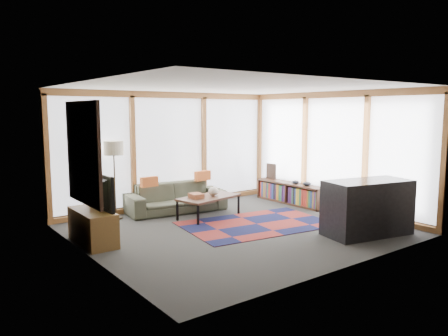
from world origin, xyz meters
TOP-DOWN VIEW (x-y plane):
  - ground at (0.00, 0.00)m, footprint 5.50×5.50m
  - room_envelope at (0.49, 0.56)m, footprint 5.52×5.02m
  - rug at (0.51, 0.03)m, footprint 3.00×2.16m
  - sofa at (-0.18, 1.90)m, footprint 2.22×1.10m
  - pillow_left at (-0.84, 1.87)m, footprint 0.38×0.13m
  - pillow_right at (0.51, 1.89)m, footprint 0.40×0.15m
  - floor_lamp at (-1.49, 2.10)m, footprint 0.40×0.40m
  - coffee_table at (0.10, 1.05)m, footprint 1.42×0.92m
  - book_stack at (-0.20, 1.07)m, footprint 0.24×0.29m
  - vase at (0.21, 1.04)m, footprint 0.26×0.26m
  - bookshelf at (2.43, 1.02)m, footprint 0.36×1.98m
  - bowl_a at (2.41, 0.49)m, footprint 0.24×0.24m
  - bowl_b at (2.41, 0.85)m, footprint 0.19×0.19m
  - shelf_picture at (2.49, 1.76)m, footprint 0.07×0.29m
  - tv_console at (-2.47, 0.71)m, footprint 0.47×1.12m
  - television at (-2.41, 0.74)m, footprint 0.16×1.03m
  - bar_counter at (1.62, -1.67)m, footprint 1.65×1.03m

SIDE VIEW (x-z plane):
  - ground at x=0.00m, z-range 0.00..0.00m
  - rug at x=0.51m, z-range 0.00..0.01m
  - coffee_table at x=0.10m, z-range 0.00..0.44m
  - bookshelf at x=2.43m, z-range 0.00..0.49m
  - tv_console at x=-2.47m, z-range 0.00..0.56m
  - sofa at x=-0.18m, z-range 0.00..0.62m
  - book_stack at x=-0.20m, z-range 0.44..0.53m
  - bar_counter at x=1.62m, z-range 0.00..0.97m
  - vase at x=0.21m, z-range 0.44..0.62m
  - bowl_b at x=2.41m, z-range 0.49..0.58m
  - bowl_a at x=2.41m, z-range 0.49..0.59m
  - shelf_picture at x=2.49m, z-range 0.49..0.88m
  - pillow_left at x=-0.84m, z-range 0.62..0.83m
  - pillow_right at x=0.51m, z-range 0.62..0.84m
  - floor_lamp at x=-1.49m, z-range 0.00..1.58m
  - television at x=-2.41m, z-range 0.56..1.15m
  - room_envelope at x=0.49m, z-range 0.23..2.85m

